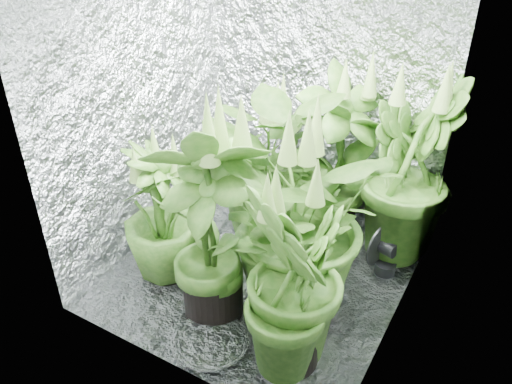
{
  "coord_description": "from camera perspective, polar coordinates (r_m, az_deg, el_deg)",
  "views": [
    {
      "loc": [
        1.15,
        -2.03,
        1.97
      ],
      "look_at": [
        -0.03,
        0.0,
        0.57
      ],
      "focal_mm": 35.0,
      "sensor_mm": 36.0,
      "label": 1
    }
  ],
  "objects": [
    {
      "name": "plant_f",
      "position": [
        2.48,
        -5.35,
        -3.81
      ],
      "size": [
        0.82,
        0.82,
        1.24
      ],
      "rotation": [
        0.0,
        0.0,
        3.68
      ],
      "color": "black",
      "rests_on": "ground"
    },
    {
      "name": "plant_d",
      "position": [
        2.88,
        -10.74,
        -2.74
      ],
      "size": [
        0.62,
        0.62,
        0.9
      ],
      "rotation": [
        0.0,
        0.0,
        2.1
      ],
      "color": "black",
      "rests_on": "ground"
    },
    {
      "name": "plant_b",
      "position": [
        3.17,
        9.5,
        3.92
      ],
      "size": [
        0.82,
        0.82,
        1.2
      ],
      "rotation": [
        0.0,
        0.0,
        0.91
      ],
      "color": "black",
      "rests_on": "ground"
    },
    {
      "name": "plant_a",
      "position": [
        3.11,
        1.82,
        2.72
      ],
      "size": [
        1.07,
        1.07,
        1.07
      ],
      "rotation": [
        0.0,
        0.0,
        6.02
      ],
      "color": "black",
      "rests_on": "ground"
    },
    {
      "name": "circulation_fan",
      "position": [
        3.09,
        14.35,
        -6.71
      ],
      "size": [
        0.16,
        0.27,
        0.32
      ],
      "rotation": [
        0.0,
        0.0,
        -0.29
      ],
      "color": "black",
      "rests_on": "ground"
    },
    {
      "name": "plant_g",
      "position": [
        2.22,
        4.45,
        -10.38
      ],
      "size": [
        0.74,
        0.74,
        1.1
      ],
      "rotation": [
        0.0,
        0.0,
        5.17
      ],
      "color": "black",
      "rests_on": "ground"
    },
    {
      "name": "plant_label",
      "position": [
        2.33,
        5.2,
        -15.17
      ],
      "size": [
        0.05,
        0.03,
        0.08
      ],
      "primitive_type": "cube",
      "rotation": [
        -0.21,
        0.0,
        0.08
      ],
      "color": "white",
      "rests_on": "plant_g"
    },
    {
      "name": "plant_e",
      "position": [
        2.55,
        4.11,
        -2.95
      ],
      "size": [
        0.99,
        0.99,
        1.18
      ],
      "rotation": [
        0.0,
        0.0,
        3.16
      ],
      "color": "black",
      "rests_on": "ground"
    },
    {
      "name": "walls",
      "position": [
        2.53,
        0.54,
        8.22
      ],
      "size": [
        1.62,
        1.62,
        2.0
      ],
      "color": "silver",
      "rests_on": "ground"
    },
    {
      "name": "plant_c",
      "position": [
        3.05,
        17.13,
        2.26
      ],
      "size": [
        0.65,
        0.65,
        1.24
      ],
      "rotation": [
        0.0,
        0.0,
        1.54
      ],
      "color": "black",
      "rests_on": "ground"
    },
    {
      "name": "ground",
      "position": [
        3.06,
        0.45,
        -9.36
      ],
      "size": [
        1.6,
        1.6,
        0.0
      ],
      "primitive_type": "plane",
      "color": "silver",
      "rests_on": "ground"
    }
  ]
}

